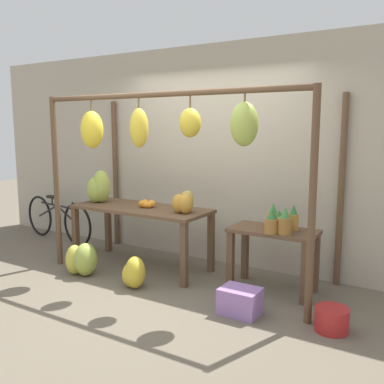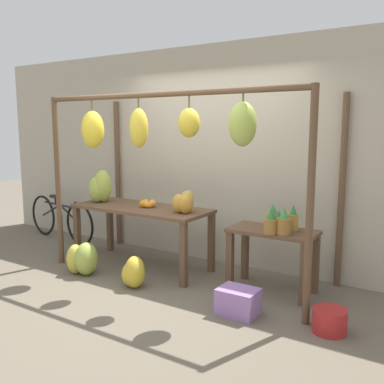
% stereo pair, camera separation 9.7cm
% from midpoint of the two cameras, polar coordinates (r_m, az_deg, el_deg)
% --- Properties ---
extents(ground_plane, '(20.00, 20.00, 0.00)m').
position_cam_midpoint_polar(ground_plane, '(4.72, -5.04, -13.33)').
color(ground_plane, '#665B4C').
extents(shop_wall_back, '(8.00, 0.08, 2.80)m').
position_cam_midpoint_polar(shop_wall_back, '(5.57, 3.66, 4.89)').
color(shop_wall_back, '#B2A893').
rests_on(shop_wall_back, ground_plane).
extents(stall_awning, '(3.33, 1.27, 2.13)m').
position_cam_midpoint_polar(stall_awning, '(4.69, -2.75, 6.47)').
color(stall_awning, brown).
rests_on(stall_awning, ground_plane).
extents(display_table_main, '(1.78, 0.71, 0.78)m').
position_cam_midpoint_polar(display_table_main, '(5.41, -6.23, -3.08)').
color(display_table_main, brown).
rests_on(display_table_main, ground_plane).
extents(display_table_side, '(0.92, 0.48, 0.68)m').
position_cam_midpoint_polar(display_table_side, '(4.70, 11.28, -6.84)').
color(display_table_side, brown).
rests_on(display_table_side, ground_plane).
extents(banana_pile_on_table, '(0.33, 0.34, 0.43)m').
position_cam_midpoint_polar(banana_pile_on_table, '(5.79, -11.57, 0.55)').
color(banana_pile_on_table, '#9EB247').
rests_on(banana_pile_on_table, display_table_main).
extents(orange_pile, '(0.20, 0.17, 0.10)m').
position_cam_midpoint_polar(orange_pile, '(5.34, -5.53, -1.58)').
color(orange_pile, orange).
rests_on(orange_pile, display_table_main).
extents(pineapple_cluster, '(0.33, 0.38, 0.29)m').
position_cam_midpoint_polar(pineapple_cluster, '(4.54, 12.11, -3.84)').
color(pineapple_cluster, olive).
rests_on(pineapple_cluster, display_table_side).
extents(banana_pile_ground_left, '(0.43, 0.33, 0.40)m').
position_cam_midpoint_polar(banana_pile_ground_left, '(5.36, -13.87, -8.65)').
color(banana_pile_ground_left, '#9EB247').
rests_on(banana_pile_ground_left, ground_plane).
extents(banana_pile_ground_right, '(0.36, 0.33, 0.36)m').
position_cam_midpoint_polar(banana_pile_ground_right, '(4.85, -7.25, -10.64)').
color(banana_pile_ground_right, gold).
rests_on(banana_pile_ground_right, ground_plane).
extents(fruit_crate_white, '(0.37, 0.29, 0.25)m').
position_cam_midpoint_polar(fruit_crate_white, '(4.22, 6.84, -14.30)').
color(fruit_crate_white, '#9970B7').
rests_on(fruit_crate_white, ground_plane).
extents(blue_bucket, '(0.30, 0.30, 0.21)m').
position_cam_midpoint_polar(blue_bucket, '(4.06, 18.55, -15.95)').
color(blue_bucket, '#AD2323').
rests_on(blue_bucket, ground_plane).
extents(parked_bicycle, '(1.66, 0.27, 0.70)m').
position_cam_midpoint_polar(parked_bicycle, '(7.01, -16.75, -3.39)').
color(parked_bicycle, black).
rests_on(parked_bicycle, ground_plane).
extents(papaya_pile, '(0.27, 0.30, 0.26)m').
position_cam_midpoint_polar(papaya_pile, '(4.96, -0.40, -1.42)').
color(papaya_pile, gold).
rests_on(papaya_pile, display_table_main).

